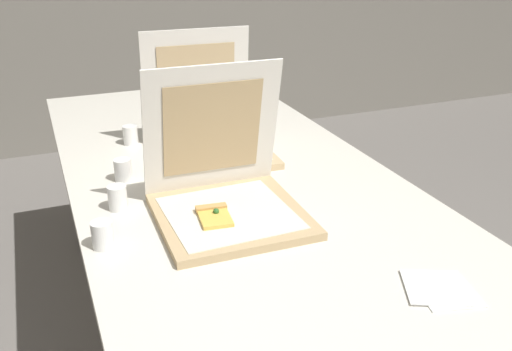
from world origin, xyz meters
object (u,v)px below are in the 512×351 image
(pizza_box_front, at_px, (226,196))
(cup_white_near_left, at_px, (102,235))
(table, at_px, (230,186))
(cup_white_near_center, at_px, (118,198))
(cup_white_far, at_px, (130,135))
(pizza_box_middle, at_px, (208,137))
(napkin_pile, at_px, (441,290))
(cup_white_mid, at_px, (123,170))

(pizza_box_front, bearing_deg, cup_white_near_left, -170.06)
(table, bearing_deg, cup_white_near_center, -163.17)
(pizza_box_front, xyz_separation_m, cup_white_far, (-0.14, 0.64, -0.02))
(pizza_box_middle, distance_m, napkin_pile, 0.99)
(pizza_box_middle, height_order, cup_white_mid, pizza_box_middle)
(table, height_order, pizza_box_middle, pizza_box_middle)
(cup_white_far, height_order, napkin_pile, cup_white_far)
(cup_white_mid, distance_m, cup_white_near_left, 0.40)
(cup_white_near_center, bearing_deg, cup_white_mid, 76.03)
(pizza_box_front, relative_size, cup_white_far, 5.76)
(cup_white_mid, relative_size, cup_white_far, 1.00)
(pizza_box_front, distance_m, cup_white_near_left, 0.34)
(cup_white_near_left, xyz_separation_m, napkin_pile, (0.64, -0.45, -0.03))
(cup_white_near_center, bearing_deg, cup_white_near_left, -109.39)
(pizza_box_middle, xyz_separation_m, cup_white_near_center, (-0.36, -0.32, -0.02))
(pizza_box_middle, bearing_deg, cup_white_near_center, -135.91)
(pizza_box_front, relative_size, cup_white_near_left, 5.76)
(cup_white_mid, height_order, cup_white_far, same)
(cup_white_near_center, xyz_separation_m, cup_white_far, (0.13, 0.50, 0.00))
(pizza_box_middle, bearing_deg, cup_white_far, 144.86)
(pizza_box_front, distance_m, cup_white_far, 0.66)
(pizza_box_middle, bearing_deg, cup_white_near_left, -127.33)
(cup_white_near_left, relative_size, napkin_pile, 0.38)
(cup_white_mid, bearing_deg, table, -13.92)
(table, distance_m, cup_white_near_center, 0.39)
(cup_white_mid, bearing_deg, pizza_box_middle, 22.35)
(cup_white_near_center, relative_size, cup_white_near_left, 1.00)
(pizza_box_front, height_order, cup_white_near_center, pizza_box_front)
(table, relative_size, pizza_box_front, 5.66)
(cup_white_far, xyz_separation_m, cup_white_near_left, (-0.20, -0.69, 0.00))
(pizza_box_front, xyz_separation_m, pizza_box_middle, (0.10, 0.46, 0.00))
(table, xyz_separation_m, cup_white_near_center, (-0.37, -0.11, 0.08))
(pizza_box_front, relative_size, pizza_box_middle, 0.98)
(pizza_box_middle, bearing_deg, napkin_pile, -74.97)
(napkin_pile, bearing_deg, cup_white_near_left, 144.63)
(table, bearing_deg, pizza_box_front, -111.90)
(cup_white_mid, bearing_deg, cup_white_far, 75.42)
(table, bearing_deg, cup_white_near_left, -145.04)
(table, distance_m, cup_white_mid, 0.34)
(table, xyz_separation_m, cup_white_near_left, (-0.43, -0.30, 0.08))
(pizza_box_front, distance_m, napkin_pile, 0.59)
(cup_white_near_left, bearing_deg, napkin_pile, -35.37)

